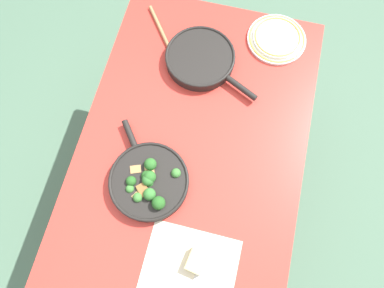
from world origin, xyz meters
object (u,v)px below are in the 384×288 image
object	(u,v)px
cheese_block	(196,261)
skillet_broccoli	(149,181)
wooden_spoon	(168,45)
dinner_plate_stack	(277,38)
skillet_eggs	(201,59)

from	to	relation	value
cheese_block	skillet_broccoli	bearing A→B (deg)	-134.15
wooden_spoon	cheese_block	bearing A→B (deg)	-15.07
dinner_plate_stack	cheese_block	bearing A→B (deg)	-7.45
skillet_broccoli	cheese_block	size ratio (longest dim) A/B	4.23
skillet_broccoli	wooden_spoon	distance (m)	0.58
cheese_block	dinner_plate_stack	size ratio (longest dim) A/B	0.34
wooden_spoon	dinner_plate_stack	xyz separation A→B (m)	(-0.14, 0.44, 0.00)
skillet_broccoli	wooden_spoon	size ratio (longest dim) A/B	1.23
dinner_plate_stack	skillet_eggs	bearing A→B (deg)	-58.23
skillet_broccoli	skillet_eggs	xyz separation A→B (m)	(-0.54, 0.07, -0.00)
wooden_spoon	cheese_block	size ratio (longest dim) A/B	3.44
skillet_broccoli	dinner_plate_stack	world-z (taller)	skillet_broccoli
skillet_broccoli	cheese_block	xyz separation A→B (m)	(0.22, 0.23, -0.01)
skillet_broccoli	dinner_plate_stack	distance (m)	0.80
skillet_eggs	wooden_spoon	world-z (taller)	skillet_eggs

